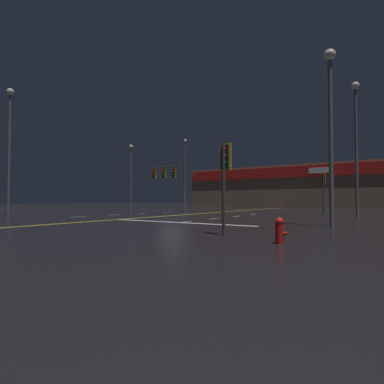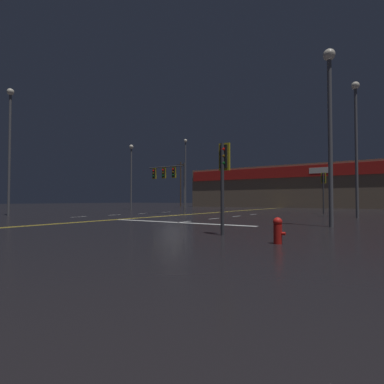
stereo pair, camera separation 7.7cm
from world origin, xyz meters
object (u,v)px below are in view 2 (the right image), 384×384
object	(u,v)px
streetlight_near_right	(356,131)
streetlight_far_right	(10,135)
traffic_signal_corner_southeast	(224,167)
streetlight_far_left	(131,168)
traffic_signal_median	(168,175)
streetlight_near_left	(330,111)
streetlight_median_approach	(186,165)
traffic_signal_corner_northeast	(323,184)
fire_hydrant	(278,230)

from	to	relation	value
streetlight_near_right	streetlight_far_right	bearing A→B (deg)	-153.61
traffic_signal_corner_southeast	streetlight_far_left	world-z (taller)	streetlight_far_left
traffic_signal_median	streetlight_near_left	distance (m)	15.68
streetlight_median_approach	traffic_signal_median	bearing A→B (deg)	-59.93
traffic_signal_median	traffic_signal_corner_northeast	xyz separation A→B (m)	(11.72, 8.14, -0.71)
traffic_signal_corner_northeast	streetlight_far_left	distance (m)	24.26
traffic_signal_corner_southeast	streetlight_median_approach	size ratio (longest dim) A/B	0.29
fire_hydrant	traffic_signal_corner_southeast	bearing A→B (deg)	154.33
traffic_signal_median	streetlight_far_left	xyz separation A→B (m)	(-12.37, 7.96, 2.17)
traffic_signal_corner_southeast	fire_hydrant	distance (m)	3.25
traffic_signal_corner_southeast	streetlight_median_approach	world-z (taller)	streetlight_median_approach
traffic_signal_median	streetlight_near_right	distance (m)	15.33
fire_hydrant	streetlight_median_approach	bearing A→B (deg)	127.84
streetlight_far_right	fire_hydrant	world-z (taller)	streetlight_far_right
streetlight_far_right	fire_hydrant	xyz separation A→B (m)	(23.39, -3.89, -6.22)
streetlight_median_approach	fire_hydrant	size ratio (longest dim) A/B	15.06
traffic_signal_corner_southeast	streetlight_far_right	xyz separation A→B (m)	(-21.11, 2.79, 4.18)
streetlight_far_left	streetlight_median_approach	bearing A→B (deg)	84.19
traffic_signal_median	fire_hydrant	xyz separation A→B (m)	(13.87, -12.93, -3.11)
streetlight_near_left	fire_hydrant	size ratio (longest dim) A/B	11.19
streetlight_far_left	traffic_signal_corner_northeast	bearing A→B (deg)	0.44
streetlight_median_approach	fire_hydrant	bearing A→B (deg)	-52.16
traffic_signal_corner_southeast	streetlight_near_left	xyz separation A→B (m)	(2.73, 5.76, 3.06)
traffic_signal_corner_northeast	streetlight_far_left	size ratio (longest dim) A/B	0.43
streetlight_near_left	streetlight_median_approach	world-z (taller)	streetlight_median_approach
streetlight_near_right	streetlight_median_approach	distance (m)	30.70
traffic_signal_corner_southeast	streetlight_near_left	world-z (taller)	streetlight_near_left
traffic_signal_median	traffic_signal_corner_northeast	size ratio (longest dim) A/B	1.20
traffic_signal_median	streetlight_near_right	xyz separation A→B (m)	(14.77, 3.02, 2.75)
streetlight_far_left	streetlight_far_right	xyz separation A→B (m)	(2.85, -16.99, 0.95)
streetlight_near_right	fire_hydrant	world-z (taller)	streetlight_near_right
traffic_signal_corner_northeast	streetlight_near_right	xyz separation A→B (m)	(3.05, -5.12, 3.47)
streetlight_near_left	streetlight_far_left	world-z (taller)	streetlight_far_left
traffic_signal_corner_northeast	fire_hydrant	xyz separation A→B (m)	(2.15, -21.07, -2.39)
streetlight_far_right	fire_hydrant	distance (m)	24.51
streetlight_near_left	fire_hydrant	bearing A→B (deg)	-93.74
streetlight_near_right	fire_hydrant	bearing A→B (deg)	-93.24
fire_hydrant	streetlight_far_left	bearing A→B (deg)	141.49
traffic_signal_corner_southeast	fire_hydrant	bearing A→B (deg)	-25.67
streetlight_far_right	streetlight_far_left	bearing A→B (deg)	99.53
streetlight_far_right	streetlight_near_left	bearing A→B (deg)	7.09
streetlight_far_left	fire_hydrant	world-z (taller)	streetlight_far_left
streetlight_far_left	streetlight_far_right	distance (m)	17.26
streetlight_near_left	traffic_signal_corner_northeast	bearing A→B (deg)	100.36
streetlight_near_right	streetlight_far_left	world-z (taller)	streetlight_near_right
streetlight_near_right	streetlight_far_left	size ratio (longest dim) A/B	1.12
streetlight_near_left	streetlight_far_left	distance (m)	30.15
streetlight_near_right	traffic_signal_median	bearing A→B (deg)	-168.46
streetlight_near_left	streetlight_median_approach	distance (m)	36.07
traffic_signal_corner_southeast	streetlight_far_left	size ratio (longest dim) A/B	0.38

